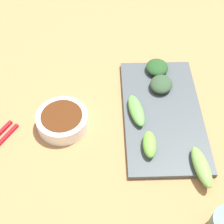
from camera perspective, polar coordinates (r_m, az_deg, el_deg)
The scene contains 8 objects.
tabletop at distance 0.81m, azimuth -1.28°, elevation -1.93°, with size 2.10×2.10×0.02m, color #A37849.
sauce_bowl at distance 0.79m, azimuth -8.70°, elevation -1.36°, with size 0.12×0.12×0.04m.
serving_plate at distance 0.82m, azimuth 8.37°, elevation -0.18°, with size 0.19×0.35×0.01m, color #444E51.
broccoli_stalk_0 at distance 0.74m, azimuth 6.15°, elevation -5.50°, with size 0.03×0.07×0.03m, color #68BA3E.
broccoli_leafy_1 at distance 0.90m, azimuth 7.48°, elevation 7.56°, with size 0.06×0.06×0.02m, color #204920.
broccoli_leafy_2 at distance 0.86m, azimuth 8.17°, elevation 4.72°, with size 0.06×0.07×0.03m, color #2E492E.
broccoli_stalk_3 at distance 0.73m, azimuth 14.77°, elevation -9.02°, with size 0.03×0.10×0.02m, color #6DA047.
broccoli_stalk_4 at distance 0.80m, azimuth 3.92°, elevation 0.27°, with size 0.03×0.10×0.02m, color #5CA848.
Camera 1 is at (0.00, -0.49, 0.66)m, focal length 53.62 mm.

